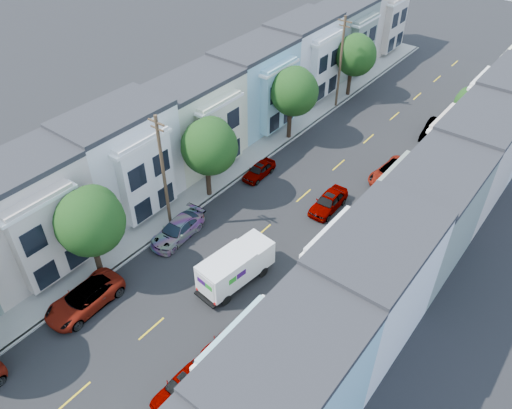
{
  "coord_description": "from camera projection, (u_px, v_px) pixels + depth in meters",
  "views": [
    {
      "loc": [
        17.86,
        -17.79,
        26.9
      ],
      "look_at": [
        -0.88,
        6.31,
        2.2
      ],
      "focal_mm": 35.0,
      "sensor_mm": 36.0,
      "label": 1
    }
  ],
  "objects": [
    {
      "name": "tree_b",
      "position": [
        89.0,
        222.0,
        33.18
      ],
      "size": [
        4.7,
        4.7,
        7.51
      ],
      "color": "black",
      "rests_on": "ground"
    },
    {
      "name": "parked_left_b",
      "position": [
        84.0,
        299.0,
        33.67
      ],
      "size": [
        2.67,
        5.58,
        1.54
      ],
      "primitive_type": "imported",
      "rotation": [
        0.0,
        0.0,
        0.02
      ],
      "color": "black",
      "rests_on": "ground"
    },
    {
      "name": "townhouse_row_left",
      "position": [
        229.0,
        140.0,
        50.89
      ],
      "size": [
        5.0,
        70.0,
        8.5
      ],
      "primitive_type": "cube",
      "color": "gray",
      "rests_on": "ground"
    },
    {
      "name": "sidewalk_left",
      "position": [
        258.0,
        152.0,
        49.03
      ],
      "size": [
        2.6,
        70.0,
        0.15
      ],
      "primitive_type": "cube",
      "color": "gray",
      "rests_on": "ground"
    },
    {
      "name": "tree_c",
      "position": [
        209.0,
        147.0,
        40.45
      ],
      "size": [
        4.7,
        4.7,
        7.49
      ],
      "color": "black",
      "rests_on": "ground"
    },
    {
      "name": "curb_left",
      "position": [
        269.0,
        157.0,
        48.41
      ],
      "size": [
        0.3,
        70.0,
        0.15
      ],
      "primitive_type": "cube",
      "color": "gray",
      "rests_on": "ground"
    },
    {
      "name": "parked_right_b",
      "position": [
        228.0,
        341.0,
        31.16
      ],
      "size": [
        1.93,
        4.22,
        1.33
      ],
      "primitive_type": "imported",
      "rotation": [
        0.0,
        0.0,
        -0.09
      ],
      "color": "silver",
      "rests_on": "ground"
    },
    {
      "name": "tree_far_r",
      "position": [
        468.0,
        103.0,
        49.77
      ],
      "size": [
        2.86,
        2.86,
        4.96
      ],
      "color": "black",
      "rests_on": "ground"
    },
    {
      "name": "parked_right_c",
      "position": [
        392.0,
        173.0,
        45.2
      ],
      "size": [
        2.91,
        5.46,
        1.46
      ],
      "primitive_type": "imported",
      "rotation": [
        0.0,
        0.0,
        -0.1
      ],
      "color": "black",
      "rests_on": "ground"
    },
    {
      "name": "utility_pole_near",
      "position": [
        164.0,
        175.0,
        37.36
      ],
      "size": [
        1.6,
        0.26,
        10.0
      ],
      "color": "#42301E",
      "rests_on": "ground"
    },
    {
      "name": "parked_right_d",
      "position": [
        433.0,
        130.0,
        51.04
      ],
      "size": [
        2.0,
        4.64,
        1.5
      ],
      "primitive_type": "imported",
      "rotation": [
        0.0,
        0.0,
        0.09
      ],
      "color": "#0E1B40",
      "rests_on": "ground"
    },
    {
      "name": "road_slab",
      "position": [
        322.0,
        180.0,
        45.56
      ],
      "size": [
        12.0,
        70.0,
        0.02
      ],
      "primitive_type": "cube",
      "color": "black",
      "rests_on": "ground"
    },
    {
      "name": "curb_right",
      "position": [
        382.0,
        205.0,
        42.64
      ],
      "size": [
        0.3,
        70.0,
        0.15
      ],
      "primitive_type": "cube",
      "color": "gray",
      "rests_on": "ground"
    },
    {
      "name": "townhouse_row_right",
      "position": [
        439.0,
        230.0,
        40.25
      ],
      "size": [
        5.0,
        70.0,
        8.5
      ],
      "primitive_type": "cube",
      "color": "gray",
      "rests_on": "ground"
    },
    {
      "name": "fedex_truck",
      "position": [
        235.0,
        266.0,
        34.95
      ],
      "size": [
        2.22,
        5.75,
        2.76
      ],
      "rotation": [
        0.0,
        0.0,
        -0.12
      ],
      "color": "silver",
      "rests_on": "ground"
    },
    {
      "name": "parked_left_c",
      "position": [
        178.0,
        230.0,
        39.13
      ],
      "size": [
        2.42,
        5.06,
        1.48
      ],
      "primitive_type": "imported",
      "rotation": [
        0.0,
        0.0,
        0.07
      ],
      "color": "#AEAFB6",
      "rests_on": "ground"
    },
    {
      "name": "parked_left_d",
      "position": [
        259.0,
        170.0,
        45.63
      ],
      "size": [
        1.61,
        3.98,
        1.28
      ],
      "primitive_type": "imported",
      "rotation": [
        0.0,
        0.0,
        0.03
      ],
      "color": "#560F09",
      "rests_on": "ground"
    },
    {
      "name": "lead_sedan",
      "position": [
        328.0,
        202.0,
        41.85
      ],
      "size": [
        1.92,
        4.71,
        1.51
      ],
      "primitive_type": "imported",
      "rotation": [
        0.0,
        0.0,
        0.03
      ],
      "color": "black",
      "rests_on": "ground"
    },
    {
      "name": "parked_right_a",
      "position": [
        184.0,
        385.0,
        28.71
      ],
      "size": [
        1.88,
        4.57,
        1.46
      ],
      "primitive_type": "imported",
      "rotation": [
        0.0,
        0.0,
        -0.03
      ],
      "color": "#333333",
      "rests_on": "ground"
    },
    {
      "name": "tree_d",
      "position": [
        293.0,
        92.0,
        47.82
      ],
      "size": [
        4.7,
        4.7,
        7.62
      ],
      "color": "black",
      "rests_on": "ground"
    },
    {
      "name": "ground",
      "position": [
        212.0,
        275.0,
        36.36
      ],
      "size": [
        160.0,
        160.0,
        0.0
      ],
      "primitive_type": "plane",
      "color": "black",
      "rests_on": "ground"
    },
    {
      "name": "utility_pole_far",
      "position": [
        340.0,
        63.0,
        53.32
      ],
      "size": [
        1.6,
        0.26,
        10.0
      ],
      "color": "#42301E",
      "rests_on": "ground"
    },
    {
      "name": "sidewalk_right",
      "position": [
        396.0,
        211.0,
        42.02
      ],
      "size": [
        2.6,
        70.0,
        0.15
      ],
      "primitive_type": "cube",
      "color": "gray",
      "rests_on": "ground"
    },
    {
      "name": "centerline",
      "position": [
        322.0,
        180.0,
        45.57
      ],
      "size": [
        0.12,
        70.0,
        0.01
      ],
      "primitive_type": "cube",
      "color": "gold",
      "rests_on": "ground"
    },
    {
      "name": "tree_e",
      "position": [
        355.0,
        55.0,
        55.41
      ],
      "size": [
        4.61,
        4.61,
        7.3
      ],
      "color": "black",
      "rests_on": "ground"
    }
  ]
}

